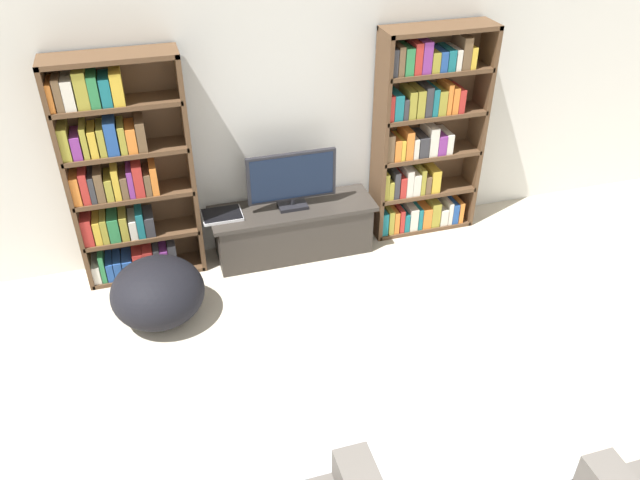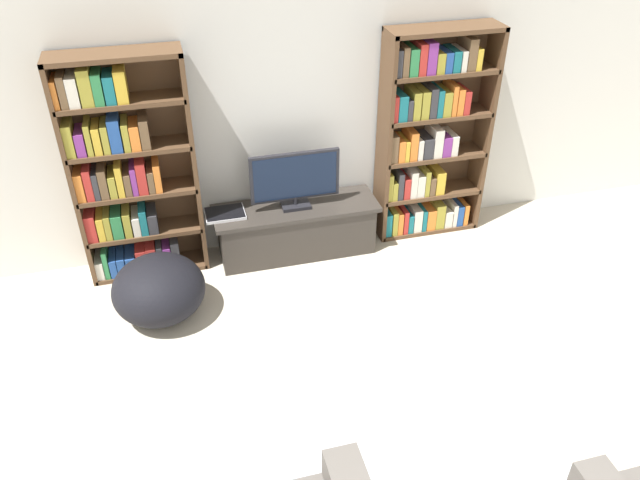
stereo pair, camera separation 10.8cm
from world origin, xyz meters
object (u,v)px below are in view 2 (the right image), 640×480
(beanbag_ottoman, at_px, (159,289))
(television, at_px, (295,179))
(tv_stand, at_px, (296,229))
(laptop, at_px, (225,213))
(bookshelf_left, at_px, (127,174))
(bookshelf_right, at_px, (428,138))

(beanbag_ottoman, bearing_deg, television, 25.20)
(tv_stand, bearing_deg, laptop, 178.21)
(tv_stand, bearing_deg, bookshelf_left, 175.55)
(bookshelf_left, relative_size, television, 2.47)
(tv_stand, height_order, laptop, laptop)
(television, xyz_separation_m, beanbag_ottoman, (-1.19, -0.56, -0.48))
(beanbag_ottoman, bearing_deg, laptop, 44.40)
(tv_stand, xyz_separation_m, laptop, (-0.59, 0.02, 0.24))
(bookshelf_right, height_order, laptop, bookshelf_right)
(tv_stand, distance_m, laptop, 0.64)
(bookshelf_left, height_order, tv_stand, bookshelf_left)
(television, xyz_separation_m, laptop, (-0.59, 0.02, -0.25))
(bookshelf_left, xyz_separation_m, tv_stand, (1.31, -0.10, -0.67))
(beanbag_ottoman, bearing_deg, bookshelf_right, 15.55)
(bookshelf_left, xyz_separation_m, beanbag_ottoman, (0.12, -0.67, -0.65))
(bookshelf_right, bearing_deg, television, -175.02)
(laptop, bearing_deg, television, -2.22)
(tv_stand, distance_m, television, 0.49)
(laptop, bearing_deg, bookshelf_right, 2.60)
(bookshelf_right, xyz_separation_m, laptop, (-1.79, -0.08, -0.43))
(bookshelf_right, distance_m, tv_stand, 1.38)
(bookshelf_right, height_order, beanbag_ottoman, bookshelf_right)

